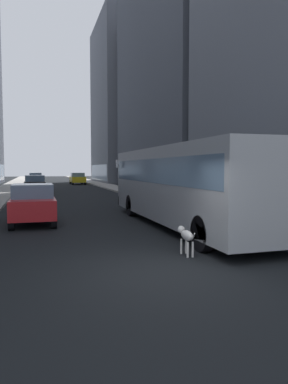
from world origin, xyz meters
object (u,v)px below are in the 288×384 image
(transit_bus, at_px, (182,181))
(dalmatian_dog, at_px, (186,236))
(car_yellow_taxi, at_px, (78,178))
(car_black_suv, at_px, (35,184))
(car_red_coupe, at_px, (33,203))
(car_grey_wagon, at_px, (36,179))

(transit_bus, distance_m, dalmatian_dog, 4.87)
(car_yellow_taxi, relative_size, dalmatian_dog, 4.66)
(car_yellow_taxi, height_order, dalmatian_dog, car_yellow_taxi)
(car_yellow_taxi, distance_m, car_black_suv, 17.15)
(car_black_suv, bearing_deg, car_red_coupe, -90.00)
(car_red_coupe, height_order, dalmatian_dog, car_red_coupe)
(car_yellow_taxi, bearing_deg, car_black_suv, -109.06)
(car_red_coupe, height_order, car_black_suv, same)
(transit_bus, relative_size, dalmatian_dog, 11.98)
(transit_bus, relative_size, car_black_suv, 2.58)
(car_yellow_taxi, height_order, car_black_suv, same)
(car_yellow_taxi, distance_m, car_red_coupe, 35.43)
(car_red_coupe, xyz_separation_m, car_black_suv, (-0.00, 18.78, 0.00))
(car_grey_wagon, distance_m, car_yellow_taxi, 5.69)
(transit_bus, bearing_deg, car_red_coupe, 155.68)
(dalmatian_dog, bearing_deg, car_red_coupe, 119.33)
(car_yellow_taxi, bearing_deg, car_grey_wagon, 169.65)
(car_red_coupe, xyz_separation_m, dalmatian_dog, (3.88, -6.91, -0.31))
(car_grey_wagon, xyz_separation_m, car_yellow_taxi, (5.60, -1.02, 0.00))
(car_black_suv, height_order, dalmatian_dog, car_black_suv)
(transit_bus, distance_m, car_yellow_taxi, 37.53)
(car_grey_wagon, distance_m, car_red_coupe, 36.01)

